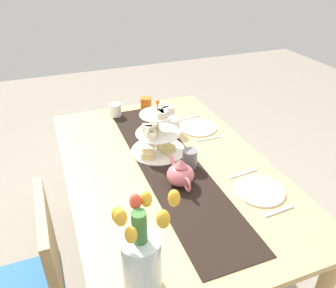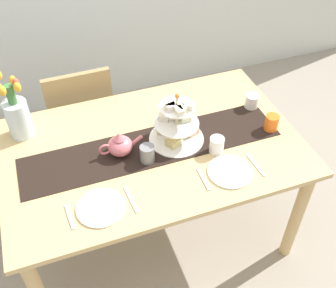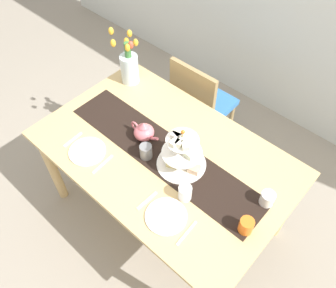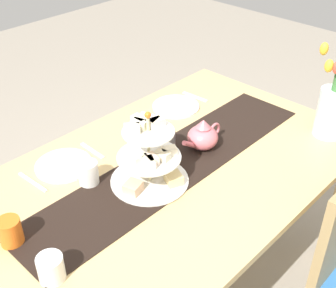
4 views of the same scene
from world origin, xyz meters
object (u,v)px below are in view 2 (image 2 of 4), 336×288
tiered_cake_stand (176,124)px  fork_left (70,217)px  tulip_vase (17,114)px  dinner_plate_left (101,208)px  dining_table (152,159)px  chair_left (81,115)px  fork_right (204,179)px  dinner_plate_right (230,172)px  cream_jug (252,101)px  mug_grey (147,154)px  teapot (120,145)px  knife_left (131,200)px  mug_white_text (217,145)px  mug_orange (272,123)px  knife_right (256,165)px

tiered_cake_stand → fork_left: (-0.64, -0.32, -0.10)m
tulip_vase → dinner_plate_left: (0.29, -0.65, -0.14)m
dining_table → chair_left: size_ratio=1.76×
fork_left → dinner_plate_left: bearing=0.0°
fork_right → dining_table: bearing=117.3°
tiered_cake_stand → dinner_plate_right: size_ratio=1.32×
cream_jug → mug_grey: size_ratio=0.89×
teapot → fork_right: 0.47m
cream_jug → knife_left: size_ratio=0.50×
fork_left → mug_white_text: 0.82m
fork_right → fork_left: bearing=180.0°
tiered_cake_stand → mug_orange: size_ratio=3.20×
chair_left → mug_grey: bearing=-74.9°
chair_left → fork_left: chair_left is taller
knife_left → dinner_plate_left: bearing=180.0°
tiered_cake_stand → knife_right: (0.31, -0.32, -0.10)m
knife_left → dinner_plate_right: bearing=0.0°
fork_left → knife_right: 0.95m
mug_white_text → mug_orange: same height
cream_jug → dinner_plate_right: bearing=-128.9°
cream_jug → dinner_plate_right: (-0.35, -0.44, -0.04)m
mug_white_text → dining_table: bearing=152.3°
mug_grey → mug_white_text: size_ratio=1.00×
cream_jug → dinner_plate_left: bearing=-156.8°
dinner_plate_left → mug_white_text: size_ratio=2.42×
teapot → dinner_plate_right: teapot is taller
chair_left → teapot: bearing=-81.6°
fork_left → knife_left: same height
knife_left → mug_orange: (0.88, 0.22, 0.04)m
chair_left → fork_right: 1.18m
dinner_plate_left → fork_left: dinner_plate_left is taller
cream_jug → mug_grey: (-0.72, -0.22, 0.01)m
mug_grey → tulip_vase: bearing=143.7°
dinner_plate_right → dining_table: bearing=134.1°
mug_orange → dinner_plate_right: bearing=-148.4°
chair_left → teapot: teapot is taller
chair_left → tulip_vase: 0.69m
teapot → fork_left: size_ratio=1.59×
fork_left → mug_grey: bearing=26.4°
teapot → knife_right: 0.71m
fork_left → mug_orange: mug_orange is taller
chair_left → tulip_vase: tulip_vase is taller
tulip_vase → dinner_plate_left: size_ratio=1.81×
dining_table → knife_left: 0.40m
teapot → tulip_vase: 0.58m
teapot → dining_table: bearing=0.0°
teapot → chair_left: bearing=98.4°
chair_left → knife_right: size_ratio=5.35×
dinner_plate_right → cream_jug: bearing=51.1°
tulip_vase → mug_orange: bearing=-18.2°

